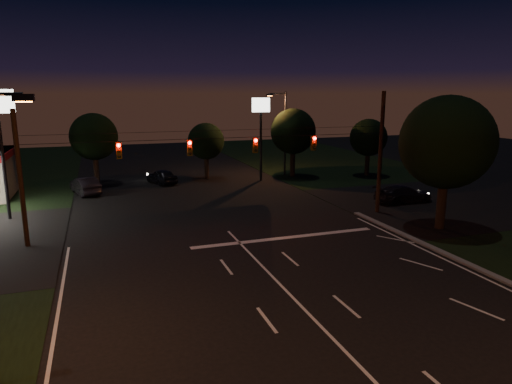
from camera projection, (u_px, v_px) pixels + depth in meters
name	position (u px, v px, depth m)	size (l,w,h in m)	color
ground	(331.00, 337.00, 16.88)	(140.00, 140.00, 0.00)	black
cross_street_right	(452.00, 201.00, 38.06)	(20.00, 16.00, 0.02)	black
stop_bar	(285.00, 238.00, 28.45)	(12.00, 0.50, 0.01)	silver
utility_pole_right	(377.00, 212.00, 34.57)	(0.30, 0.30, 9.00)	black
utility_pole_left	(28.00, 246.00, 26.88)	(0.28, 0.28, 8.00)	black
signal_span	(223.00, 146.00, 29.53)	(24.00, 0.40, 1.56)	black
pole_sign_right	(261.00, 120.00, 45.82)	(1.80, 0.30, 8.40)	black
street_light_right_far	(283.00, 128.00, 48.92)	(2.20, 0.35, 9.00)	black
tree_right_near	(445.00, 143.00, 29.40)	(6.00, 6.00, 8.76)	black
tree_far_b	(94.00, 137.00, 44.85)	(4.60, 4.60, 6.98)	black
tree_far_c	(206.00, 142.00, 47.58)	(3.80, 3.80, 5.86)	black
tree_far_d	(293.00, 132.00, 48.45)	(4.80, 4.80, 7.30)	black
tree_far_e	(368.00, 138.00, 49.30)	(4.00, 4.00, 6.18)	black
car_oncoming_a	(162.00, 176.00, 45.53)	(1.71, 4.25, 1.45)	black
car_oncoming_b	(85.00, 186.00, 40.72)	(1.61, 4.63, 1.52)	black
car_cross	(403.00, 194.00, 37.50)	(2.01, 4.95, 1.44)	black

